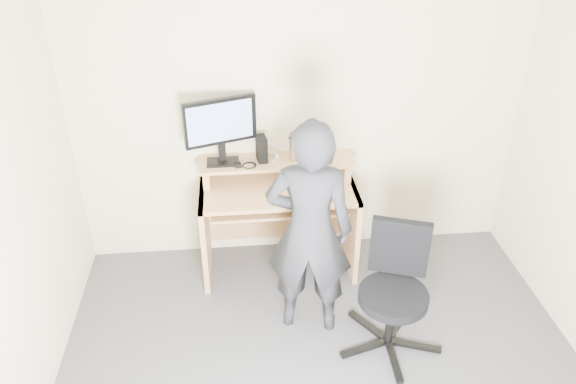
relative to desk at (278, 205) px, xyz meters
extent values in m
cube|color=beige|center=(0.20, 0.22, 0.70)|extent=(3.50, 0.02, 2.50)
cube|color=tan|center=(-0.58, -0.08, -0.17)|extent=(0.04, 0.60, 0.75)
cube|color=tan|center=(0.58, -0.08, -0.17)|extent=(0.04, 0.60, 0.75)
cube|color=tan|center=(0.00, -0.08, 0.19)|extent=(1.20, 0.60, 0.03)
cube|color=tan|center=(0.00, -0.16, 0.09)|extent=(1.02, 0.38, 0.02)
cube|color=tan|center=(-0.54, 0.07, 0.28)|extent=(0.05, 0.28, 0.15)
cube|color=tan|center=(0.54, 0.07, 0.28)|extent=(0.05, 0.28, 0.15)
cube|color=tan|center=(0.00, 0.07, 0.35)|extent=(1.20, 0.30, 0.02)
cube|color=tan|center=(0.00, 0.21, -0.12)|extent=(1.20, 0.03, 0.65)
cube|color=black|center=(-0.41, 0.07, 0.37)|extent=(0.24, 0.15, 0.02)
cube|color=black|center=(-0.41, 0.09, 0.46)|extent=(0.06, 0.04, 0.15)
cube|color=black|center=(-0.41, 0.06, 0.71)|extent=(0.53, 0.21, 0.35)
cube|color=#7D93D9|center=(-0.41, 0.04, 0.71)|extent=(0.47, 0.16, 0.30)
cube|color=black|center=(-0.11, 0.08, 0.46)|extent=(0.09, 0.14, 0.20)
cylinder|color=#ACACB1|center=(0.15, 0.07, 0.46)|extent=(0.09, 0.09, 0.20)
cube|color=black|center=(0.20, 0.04, 0.37)|extent=(0.11, 0.14, 0.01)
cube|color=black|center=(-0.30, -0.01, 0.38)|extent=(0.05, 0.05, 0.03)
torus|color=silver|center=(-0.06, 0.11, 0.37)|extent=(0.20, 0.19, 0.06)
cube|color=black|center=(0.02, -0.17, 0.12)|extent=(0.49, 0.29, 0.03)
ellipsoid|color=black|center=(0.31, -0.18, 0.22)|extent=(0.11, 0.08, 0.04)
cube|color=black|center=(0.85, -1.09, -0.51)|extent=(0.35, 0.16, 0.03)
cube|color=black|center=(0.79, -0.88, -0.51)|extent=(0.25, 0.31, 0.03)
cube|color=black|center=(0.57, -0.88, -0.51)|extent=(0.24, 0.32, 0.03)
cube|color=black|center=(0.50, -1.08, -0.51)|extent=(0.35, 0.14, 0.03)
cube|color=black|center=(0.67, -1.22, -0.51)|extent=(0.06, 0.35, 0.03)
cylinder|color=black|center=(0.68, -1.03, -0.32)|extent=(0.06, 0.06, 0.37)
cylinder|color=black|center=(0.68, -1.03, -0.11)|extent=(0.46, 0.46, 0.07)
cube|color=black|center=(0.75, -0.84, 0.15)|extent=(0.39, 0.18, 0.42)
imported|color=black|center=(0.15, -0.74, 0.25)|extent=(0.65, 0.49, 1.60)
camera|label=1|loc=(-0.29, -3.75, 2.38)|focal=35.00mm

